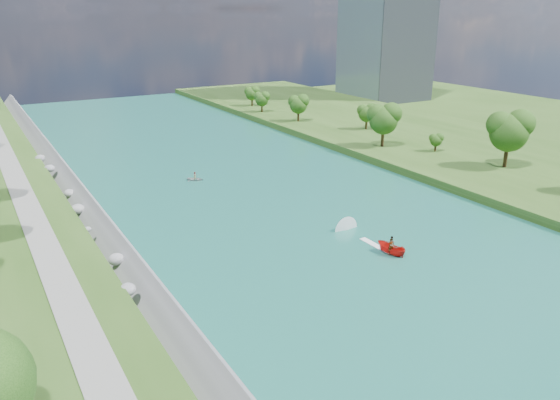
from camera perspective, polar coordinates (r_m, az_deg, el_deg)
ground at (r=64.42m, az=9.33°, el=-6.63°), size 260.00×260.00×0.00m
river_water at (r=79.42m, az=0.20°, el=-1.20°), size 55.00×240.00×0.10m
berm_east at (r=111.63m, az=22.70°, el=3.75°), size 44.00×240.00×1.50m
riprap_bank at (r=69.20m, az=-18.15°, el=-3.85°), size 4.84×236.00×4.20m
riverside_path at (r=68.73m, az=-23.87°, el=-3.18°), size 3.00×200.00×0.10m
office_tower at (r=183.86m, az=11.19°, el=19.68°), size 22.00×22.00×60.00m
trees_east at (r=108.02m, az=16.21°, el=6.95°), size 16.55×138.67×11.89m
motorboat at (r=68.12m, az=10.57°, el=-4.53°), size 3.60×18.83×2.21m
raft at (r=94.71m, az=-8.87°, el=2.25°), size 3.49×3.41×1.48m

